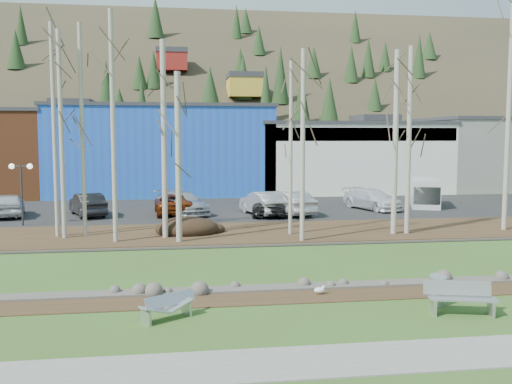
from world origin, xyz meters
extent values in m
plane|color=#38571E|center=(0.00, 0.00, 0.00)|extent=(200.00, 200.00, 0.00)
cube|color=slate|center=(0.00, -3.50, 0.02)|extent=(80.00, 2.00, 0.04)
cube|color=#382616|center=(0.00, 2.10, 0.01)|extent=(80.00, 1.80, 0.03)
cube|color=#382616|center=(0.00, 14.50, 0.07)|extent=(80.00, 7.00, 0.15)
cube|color=black|center=(0.00, 25.00, 0.07)|extent=(80.00, 14.00, 0.14)
cube|color=blue|center=(-6.00, 39.00, 4.00)|extent=(20.00, 12.00, 8.00)
cube|color=#333338|center=(-6.00, 39.00, 8.15)|extent=(20.40, 12.24, 0.30)
cube|color=silver|center=(12.00, 39.00, 3.25)|extent=(18.00, 12.00, 6.50)
cube|color=#333338|center=(12.00, 39.00, 6.65)|extent=(18.36, 12.24, 0.30)
cube|color=navy|center=(12.00, 33.10, 5.60)|extent=(17.64, 0.20, 1.20)
cube|color=slate|center=(28.00, 39.00, 3.50)|extent=(14.00, 12.00, 7.00)
cube|color=#333338|center=(28.00, 39.00, 7.15)|extent=(14.28, 12.24, 0.30)
cube|color=#B0B1B5|center=(2.85, -0.38, 0.25)|extent=(0.24, 0.62, 0.49)
cube|color=#B0B1B5|center=(4.47, -0.81, 0.25)|extent=(0.24, 0.62, 0.49)
cube|color=#B0B1B5|center=(3.59, -0.36, 0.78)|extent=(1.98, 0.64, 0.45)
cube|color=#B0B1B5|center=(3.66, -0.59, 0.50)|extent=(2.09, 1.06, 0.06)
cube|color=#B0B1B5|center=(-5.78, -0.11, 0.20)|extent=(0.33, 0.47, 0.41)
cube|color=#B0B1B5|center=(-4.61, 0.63, 0.20)|extent=(0.33, 0.47, 0.41)
cube|color=#B0B1B5|center=(-5.08, 0.43, 0.55)|extent=(1.50, 1.03, 0.36)
cube|color=#A7AAAC|center=(-5.54, 0.04, 0.37)|extent=(0.92, 0.82, 0.30)
cube|color=#A7AAAC|center=(-4.84, 0.48, 0.37)|extent=(0.92, 0.82, 0.30)
cylinder|color=#B0B1B5|center=(3.39, 0.48, 0.44)|extent=(0.56, 0.56, 0.88)
cylinder|color=gold|center=(-0.10, 2.12, 0.05)|extent=(0.01, 0.01, 0.10)
cylinder|color=gold|center=(-0.10, 2.18, 0.05)|extent=(0.01, 0.01, 0.10)
ellipsoid|color=white|center=(-0.07, 2.15, 0.17)|extent=(0.37, 0.21, 0.21)
cube|color=gray|center=(-0.07, 2.15, 0.21)|extent=(0.25, 0.15, 0.02)
sphere|color=white|center=(0.08, 2.19, 0.26)|extent=(0.11, 0.11, 0.11)
cone|color=gold|center=(0.15, 2.20, 0.26)|extent=(0.07, 0.04, 0.03)
ellipsoid|color=black|center=(-4.26, 14.47, 0.49)|extent=(3.42, 2.41, 0.67)
cylinder|color=beige|center=(-10.59, 14.04, 5.47)|extent=(0.23, 0.23, 10.64)
cylinder|color=beige|center=(-9.64, 14.58, 5.69)|extent=(0.22, 0.22, 11.08)
cylinder|color=beige|center=(-5.40, 13.39, 5.22)|extent=(0.28, 0.28, 10.14)
cylinder|color=beige|center=(-7.85, 12.56, 5.84)|extent=(0.23, 0.23, 11.38)
cylinder|color=beige|center=(-4.70, 12.11, 4.35)|extent=(0.29, 0.29, 8.40)
cylinder|color=beige|center=(1.26, 13.51, 4.75)|extent=(0.20, 0.20, 9.20)
cylinder|color=beige|center=(1.46, 11.52, 4.92)|extent=(0.23, 0.23, 9.55)
cylinder|color=beige|center=(6.82, 12.81, 5.05)|extent=(0.29, 0.29, 9.80)
cylinder|color=beige|center=(7.58, 12.82, 5.15)|extent=(0.26, 0.26, 10.00)
cylinder|color=beige|center=(13.53, 13.22, 6.64)|extent=(0.27, 0.27, 12.98)
cylinder|color=beige|center=(-11.05, 14.58, 5.69)|extent=(0.22, 0.22, 11.08)
cylinder|color=#262628|center=(-13.82, 18.68, 1.95)|extent=(0.11, 0.11, 3.61)
cylinder|color=#262628|center=(-13.82, 18.68, 3.65)|extent=(1.08, 0.28, 0.07)
sphere|color=white|center=(-14.35, 18.78, 3.65)|extent=(0.33, 0.33, 0.33)
sphere|color=white|center=(-13.29, 18.57, 3.65)|extent=(0.33, 0.33, 0.33)
imported|color=black|center=(-10.64, 22.47, 0.90)|extent=(3.12, 4.90, 1.53)
imported|color=maroon|center=(-5.01, 22.42, 0.84)|extent=(2.68, 5.22, 1.41)
imported|color=#ACADB5|center=(-4.43, 22.33, 0.91)|extent=(4.24, 5.71, 1.54)
imported|color=#130E48|center=(2.26, 22.79, 0.89)|extent=(3.50, 4.72, 1.50)
imported|color=#B6B7B9|center=(0.97, 21.12, 0.94)|extent=(2.81, 5.14, 1.61)
imported|color=#262729|center=(1.43, 20.91, 0.78)|extent=(3.09, 4.99, 1.29)
imported|color=white|center=(9.26, 22.94, 0.88)|extent=(3.67, 5.49, 1.48)
imported|color=silver|center=(-15.67, 22.76, 0.93)|extent=(2.82, 4.90, 1.57)
imported|color=#B6B7B9|center=(2.82, 21.12, 0.94)|extent=(2.81, 5.14, 1.61)
cube|color=white|center=(13.80, 24.15, 1.17)|extent=(3.50, 5.08, 2.05)
cube|color=black|center=(13.13, 22.41, 1.17)|extent=(2.08, 1.58, 1.27)
camera|label=1|loc=(-4.92, -16.33, 5.38)|focal=40.00mm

